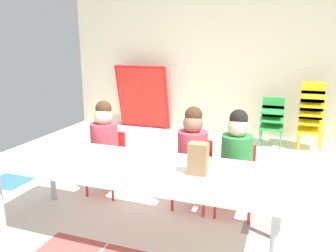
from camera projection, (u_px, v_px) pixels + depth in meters
ground_plane at (168, 208)px, 3.05m from camera, size 5.27×5.50×0.02m
back_wall at (227, 57)px, 5.27m from camera, size 5.27×0.10×2.46m
craft_table at (135, 171)px, 2.46m from camera, size 2.16×0.73×0.58m
seated_child_near_camera at (105, 139)px, 3.20m from camera, size 0.33×0.33×0.92m
seated_child_middle_seat at (193, 149)px, 2.92m from camera, size 0.32×0.31×0.92m
seated_child_far_right at (237, 153)px, 2.79m from camera, size 0.32×0.31×0.92m
kid_chair_green_stack at (272, 118)px, 4.81m from camera, size 0.32×0.30×0.68m
kid_chair_yellow_stack at (312, 112)px, 4.62m from camera, size 0.32×0.30×0.92m
folded_activity_table at (143, 97)px, 5.69m from camera, size 0.90×0.29×1.09m
paper_bag_brown at (198, 159)px, 2.26m from camera, size 0.13×0.09×0.22m
paper_plate_near_edge at (49, 158)px, 2.59m from camera, size 0.18×0.18×0.01m
paper_plate_center_table at (117, 171)px, 2.34m from camera, size 0.18×0.18×0.01m
donut_powdered_on_plate at (49, 156)px, 2.59m from camera, size 0.10×0.10×0.03m
donut_powdered_loose at (124, 166)px, 2.41m from camera, size 0.11×0.11×0.03m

